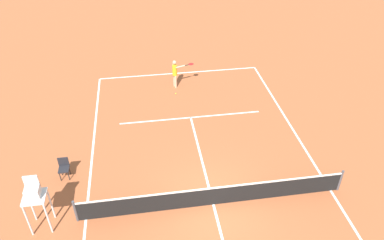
{
  "coord_description": "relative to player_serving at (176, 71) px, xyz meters",
  "views": [
    {
      "loc": [
        2.38,
        9.82,
        11.46
      ],
      "look_at": [
        0.13,
        -4.77,
        0.8
      ],
      "focal_mm": 34.62,
      "sensor_mm": 36.0,
      "label": 1
    }
  ],
  "objects": [
    {
      "name": "tennis_ball",
      "position": [
        0.12,
        0.85,
        -1.01
      ],
      "size": [
        0.07,
        0.07,
        0.07
      ],
      "primitive_type": "sphere",
      "color": "#CCE033",
      "rests_on": "ground"
    },
    {
      "name": "court_lines",
      "position": [
        -0.4,
        9.42,
        -1.04
      ],
      "size": [
        10.12,
        22.25,
        0.01
      ],
      "color": "white",
      "rests_on": "ground"
    },
    {
      "name": "courtside_chair_mid",
      "position": [
        5.65,
        6.87,
        -0.51
      ],
      "size": [
        0.44,
        0.46,
        0.95
      ],
      "color": "#262626",
      "rests_on": "ground"
    },
    {
      "name": "tennis_net",
      "position": [
        -0.4,
        9.42,
        -0.55
      ],
      "size": [
        10.72,
        0.1,
        1.07
      ],
      "color": "#4C4C51",
      "rests_on": "ground"
    },
    {
      "name": "player_serving",
      "position": [
        0.0,
        0.0,
        0.0
      ],
      "size": [
        1.33,
        0.54,
        1.75
      ],
      "rotation": [
        0.0,
        0.0,
        1.89
      ],
      "color": "#D8A884",
      "rests_on": "ground"
    },
    {
      "name": "ground_plane",
      "position": [
        -0.4,
        9.42,
        -1.04
      ],
      "size": [
        60.0,
        60.0,
        0.0
      ],
      "primitive_type": "plane",
      "color": "#AD5933"
    },
    {
      "name": "umpire_chair",
      "position": [
        6.14,
        9.46,
        0.56
      ],
      "size": [
        0.8,
        0.8,
        2.41
      ],
      "color": "silver",
      "rests_on": "ground"
    }
  ]
}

